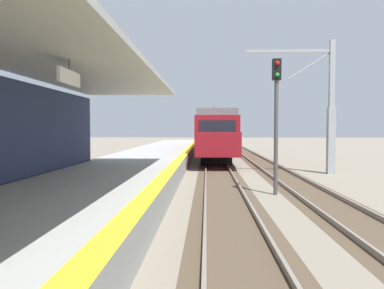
{
  "coord_description": "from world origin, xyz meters",
  "views": [
    {
      "loc": [
        1.22,
        0.77,
        2.55
      ],
      "look_at": [
        0.81,
        11.46,
        2.1
      ],
      "focal_mm": 35.38,
      "sensor_mm": 36.0,
      "label": 1
    }
  ],
  "objects": [
    {
      "name": "station_platform",
      "position": [
        -2.5,
        16.0,
        0.45
      ],
      "size": [
        5.0,
        80.0,
        0.91
      ],
      "color": "#999993",
      "rests_on": "ground"
    },
    {
      "name": "catenary_pylon_far_side",
      "position": [
        7.93,
        22.34,
        3.6
      ],
      "size": [
        5.0,
        0.4,
        7.5
      ],
      "color": "#9EA3A8",
      "rests_on": "ground"
    },
    {
      "name": "track_pair_middle",
      "position": [
        5.3,
        20.0,
        0.05
      ],
      "size": [
        2.34,
        120.0,
        0.16
      ],
      "color": "#4C3D2D",
      "rests_on": "ground"
    },
    {
      "name": "track_pair_nearest_platform",
      "position": [
        1.9,
        20.0,
        0.05
      ],
      "size": [
        2.34,
        120.0,
        0.16
      ],
      "color": "#4C3D2D",
      "rests_on": "ground"
    },
    {
      "name": "approaching_train",
      "position": [
        1.9,
        33.24,
        2.18
      ],
      "size": [
        2.93,
        19.6,
        4.76
      ],
      "color": "maroon",
      "rests_on": "ground"
    },
    {
      "name": "rail_signal_post",
      "position": [
        3.88,
        15.36,
        3.19
      ],
      "size": [
        0.32,
        0.34,
        5.2
      ],
      "color": "#4C4C4C",
      "rests_on": "ground"
    }
  ]
}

